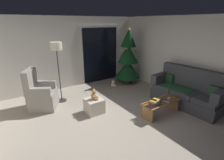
# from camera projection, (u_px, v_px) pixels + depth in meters

# --- Properties ---
(ground_plane) EXTENTS (7.00, 7.00, 0.00)m
(ground_plane) POSITION_uv_depth(u_px,v_px,m) (115.00, 125.00, 3.99)
(ground_plane) COLOR #9E9384
(wall_back) EXTENTS (5.72, 0.12, 2.50)m
(wall_back) POSITION_uv_depth(u_px,v_px,m) (65.00, 53.00, 5.97)
(wall_back) COLOR silver
(wall_back) RESTS_ON ground
(wall_right) EXTENTS (0.12, 6.00, 2.50)m
(wall_right) POSITION_uv_depth(u_px,v_px,m) (192.00, 59.00, 5.09)
(wall_right) COLOR silver
(wall_right) RESTS_ON ground
(patio_door_frame) EXTENTS (1.60, 0.02, 2.20)m
(patio_door_frame) POSITION_uv_depth(u_px,v_px,m) (100.00, 54.00, 6.70)
(patio_door_frame) COLOR silver
(patio_door_frame) RESTS_ON ground
(patio_door_glass) EXTENTS (1.50, 0.02, 2.10)m
(patio_door_glass) POSITION_uv_depth(u_px,v_px,m) (101.00, 55.00, 6.70)
(patio_door_glass) COLOR black
(patio_door_glass) RESTS_ON ground
(couch) EXTENTS (0.92, 1.99, 1.08)m
(couch) POSITION_uv_depth(u_px,v_px,m) (187.00, 92.00, 4.84)
(couch) COLOR #3D3D42
(couch) RESTS_ON ground
(coffee_table) EXTENTS (1.10, 0.40, 0.37)m
(coffee_table) POSITION_uv_depth(u_px,v_px,m) (161.00, 105.00, 4.39)
(coffee_table) COLOR olive
(coffee_table) RESTS_ON ground
(remote_silver) EXTENTS (0.06, 0.16, 0.02)m
(remote_silver) POSITION_uv_depth(u_px,v_px,m) (166.00, 102.00, 4.30)
(remote_silver) COLOR #ADADB2
(remote_silver) RESTS_ON coffee_table
(remote_graphite) EXTENTS (0.13, 0.15, 0.02)m
(remote_graphite) POSITION_uv_depth(u_px,v_px,m) (164.00, 99.00, 4.41)
(remote_graphite) COLOR #333338
(remote_graphite) RESTS_ON coffee_table
(remote_white) EXTENTS (0.16, 0.09, 0.02)m
(remote_white) POSITION_uv_depth(u_px,v_px,m) (168.00, 98.00, 4.48)
(remote_white) COLOR silver
(remote_white) RESTS_ON coffee_table
(remote_black) EXTENTS (0.13, 0.15, 0.02)m
(remote_black) POSITION_uv_depth(u_px,v_px,m) (160.00, 101.00, 4.31)
(remote_black) COLOR black
(remote_black) RESTS_ON coffee_table
(book_stack) EXTENTS (0.29, 0.23, 0.14)m
(book_stack) POSITION_uv_depth(u_px,v_px,m) (154.00, 102.00, 4.12)
(book_stack) COLOR #6B3D7A
(book_stack) RESTS_ON coffee_table
(cell_phone) EXTENTS (0.12, 0.16, 0.01)m
(cell_phone) POSITION_uv_depth(u_px,v_px,m) (154.00, 100.00, 4.09)
(cell_phone) COLOR black
(cell_phone) RESTS_ON book_stack
(christmas_tree) EXTENTS (0.99, 0.99, 2.15)m
(christmas_tree) POSITION_uv_depth(u_px,v_px,m) (128.00, 59.00, 6.48)
(christmas_tree) COLOR #4C1E19
(christmas_tree) RESTS_ON ground
(armchair) EXTENTS (0.93, 0.93, 1.13)m
(armchair) POSITION_uv_depth(u_px,v_px,m) (41.00, 95.00, 4.66)
(armchair) COLOR gray
(armchair) RESTS_ON ground
(floor_lamp) EXTENTS (0.32, 0.32, 1.78)m
(floor_lamp) POSITION_uv_depth(u_px,v_px,m) (57.00, 52.00, 4.72)
(floor_lamp) COLOR #2D2D30
(floor_lamp) RESTS_ON ground
(ottoman) EXTENTS (0.44, 0.44, 0.39)m
(ottoman) POSITION_uv_depth(u_px,v_px,m) (94.00, 106.00, 4.49)
(ottoman) COLOR beige
(ottoman) RESTS_ON ground
(teddy_bear_honey) EXTENTS (0.22, 0.21, 0.29)m
(teddy_bear_honey) POSITION_uv_depth(u_px,v_px,m) (94.00, 95.00, 4.39)
(teddy_bear_honey) COLOR tan
(teddy_bear_honey) RESTS_ON ottoman
(teddy_bear_cream_by_tree) EXTENTS (0.20, 0.20, 0.29)m
(teddy_bear_cream_by_tree) POSITION_uv_depth(u_px,v_px,m) (113.00, 84.00, 6.22)
(teddy_bear_cream_by_tree) COLOR beige
(teddy_bear_cream_by_tree) RESTS_ON ground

